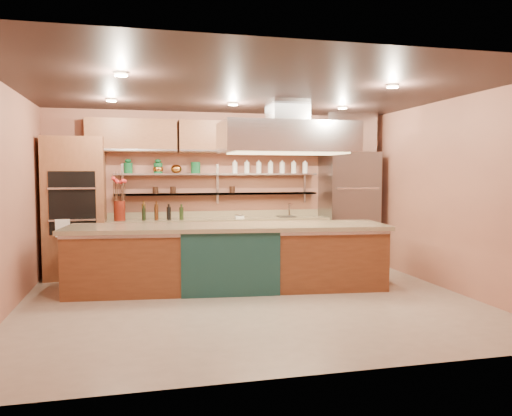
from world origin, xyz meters
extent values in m
cube|color=gray|center=(0.00, 0.00, -0.01)|extent=(6.00, 5.00, 0.02)
cube|color=black|center=(0.00, 0.00, 2.80)|extent=(6.00, 5.00, 0.02)
cube|color=#A5664E|center=(0.00, 2.50, 1.40)|extent=(6.00, 0.04, 2.80)
cube|color=#A5664E|center=(0.00, -2.50, 1.40)|extent=(6.00, 0.04, 2.80)
cube|color=#A5664E|center=(-3.00, 0.00, 1.40)|extent=(0.04, 5.00, 2.80)
cube|color=#A5664E|center=(3.00, 0.00, 1.40)|extent=(0.04, 5.00, 2.80)
cube|color=brown|center=(-2.45, 2.18, 1.15)|extent=(0.95, 0.64, 2.30)
cube|color=slate|center=(2.35, 2.14, 1.05)|extent=(0.95, 0.72, 2.10)
cube|color=tan|center=(-0.05, 2.20, 0.47)|extent=(3.84, 0.64, 0.93)
cube|color=#B9BDC1|center=(-0.05, 2.37, 1.35)|extent=(3.60, 0.26, 0.03)
cube|color=#B9BDC1|center=(-0.05, 2.37, 1.70)|extent=(3.60, 0.26, 0.03)
cube|color=brown|center=(0.00, 2.32, 2.35)|extent=(4.60, 0.36, 0.55)
cube|color=#B9BDC1|center=(0.75, 0.80, 2.25)|extent=(2.00, 1.00, 0.45)
cube|color=#FFE5A5|center=(0.00, 0.20, 2.77)|extent=(4.00, 2.80, 0.02)
cube|color=brown|center=(-0.15, 0.80, 0.48)|extent=(4.67, 1.48, 0.96)
cylinder|color=#5F190E|center=(-1.75, 2.15, 1.09)|extent=(0.23, 0.23, 0.33)
cube|color=black|center=(-1.04, 2.15, 1.05)|extent=(0.77, 0.43, 0.24)
cube|color=white|center=(0.29, 2.15, 0.97)|extent=(0.18, 0.15, 0.08)
cylinder|color=silver|center=(1.23, 2.25, 1.05)|extent=(0.03, 0.03, 0.23)
ellipsoid|color=#B26D29|center=(-0.79, 2.37, 1.79)|extent=(0.25, 0.25, 0.15)
cylinder|color=#114F27|center=(-0.45, 2.37, 1.81)|extent=(0.19, 0.19, 0.20)
camera|label=1|loc=(-1.44, -6.41, 1.72)|focal=35.00mm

